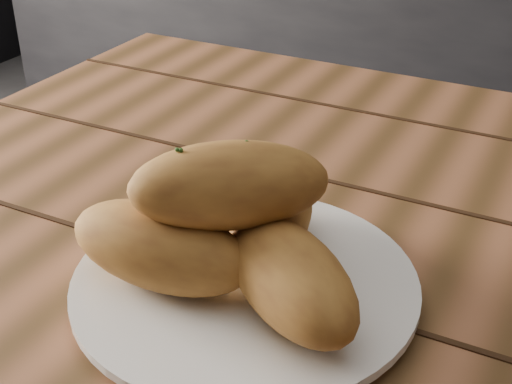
% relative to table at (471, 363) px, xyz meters
% --- Properties ---
extents(counter, '(2.80, 0.60, 0.90)m').
position_rel_table_xyz_m(counter, '(-0.50, 1.63, -0.20)').
color(counter, black).
rests_on(counter, ground).
extents(table, '(1.37, 0.93, 0.75)m').
position_rel_table_xyz_m(table, '(0.00, 0.00, 0.00)').
color(table, '#945837').
rests_on(table, ground).
extents(plate, '(0.29, 0.29, 0.02)m').
position_rel_table_xyz_m(plate, '(-0.18, -0.12, 0.11)').
color(plate, white).
rests_on(plate, table).
extents(bread_rolls, '(0.28, 0.24, 0.12)m').
position_rel_table_xyz_m(bread_rolls, '(-0.18, -0.12, 0.17)').
color(bread_rolls, '#B67D32').
rests_on(bread_rolls, plate).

